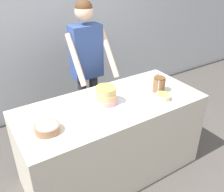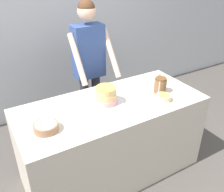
# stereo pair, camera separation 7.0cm
# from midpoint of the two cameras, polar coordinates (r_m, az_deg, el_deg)

# --- Properties ---
(wall_back) EXTENTS (10.00, 0.05, 2.60)m
(wall_back) POSITION_cam_midpoint_polar(r_m,az_deg,el_deg) (3.66, -12.72, 15.17)
(wall_back) COLOR silver
(wall_back) RESTS_ON ground_plane
(counter) EXTENTS (1.87, 0.82, 0.89)m
(counter) POSITION_cam_midpoint_polar(r_m,az_deg,el_deg) (2.70, 0.67, -9.80)
(counter) COLOR beige
(counter) RESTS_ON ground_plane
(person_baker) EXTENTS (0.49, 0.48, 1.75)m
(person_baker) POSITION_cam_midpoint_polar(r_m,az_deg,el_deg) (3.04, -4.60, 8.66)
(person_baker) COLOR #2D2D38
(person_baker) RESTS_ON ground_plane
(cake) EXTENTS (0.36, 0.36, 0.18)m
(cake) POSITION_cam_midpoint_polar(r_m,az_deg,el_deg) (2.40, -0.57, -0.15)
(cake) COLOR silver
(cake) RESTS_ON counter
(frosting_bowl_pink) EXTENTS (0.21, 0.21, 0.17)m
(frosting_bowl_pink) POSITION_cam_midpoint_polar(r_m,az_deg,el_deg) (2.12, -13.94, -6.84)
(frosting_bowl_pink) COLOR #936B4C
(frosting_bowl_pink) RESTS_ON counter
(frosting_bowl_yellow) EXTENTS (0.15, 0.15, 0.19)m
(frosting_bowl_yellow) POSITION_cam_midpoint_polar(r_m,az_deg,el_deg) (2.54, 12.44, -0.30)
(frosting_bowl_yellow) COLOR beige
(frosting_bowl_yellow) RESTS_ON counter
(drinking_glass) EXTENTS (0.08, 0.08, 0.16)m
(drinking_glass) POSITION_cam_midpoint_polar(r_m,az_deg,el_deg) (2.79, 10.91, 3.71)
(drinking_glass) COLOR silver
(drinking_glass) RESTS_ON counter
(ceramic_plate) EXTENTS (0.22, 0.22, 0.01)m
(ceramic_plate) POSITION_cam_midpoint_polar(r_m,az_deg,el_deg) (2.64, 6.94, 0.73)
(ceramic_plate) COLOR white
(ceramic_plate) RESTS_ON counter
(stoneware_jar) EXTENTS (0.13, 0.13, 0.17)m
(stoneware_jar) POSITION_cam_midpoint_polar(r_m,az_deg,el_deg) (2.66, 11.71, 2.40)
(stoneware_jar) COLOR brown
(stoneware_jar) RESTS_ON counter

